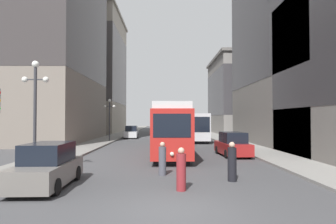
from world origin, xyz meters
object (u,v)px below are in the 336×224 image
object	(u,v)px
parked_car_right_far	(233,145)
streetcar	(170,128)
pedestrian_crossing_far	(162,160)
lamp_post_left_far	(109,113)
lamp_post_left_near	(35,99)
parked_car_left_near	(131,132)
parked_car_left_mid	(48,167)
pedestrian_crossing_near	(232,163)
pedestrian_on_sidewalk	(181,170)
transit_bus	(195,126)

from	to	relation	value
parked_car_right_far	streetcar	bearing A→B (deg)	-23.16
pedestrian_crossing_far	lamp_post_left_far	xyz separation A→B (m)	(-6.68, 20.67, 2.77)
lamp_post_left_near	lamp_post_left_far	bearing A→B (deg)	90.00
parked_car_left_near	parked_car_left_mid	world-z (taller)	same
pedestrian_crossing_near	parked_car_right_far	bearing A→B (deg)	142.04
pedestrian_crossing_near	lamp_post_left_near	size ratio (longest dim) A/B	0.31
parked_car_left_near	pedestrian_on_sidewalk	distance (m)	31.09
lamp_post_left_far	pedestrian_on_sidewalk	bearing A→B (deg)	-72.59
streetcar	pedestrian_crossing_near	size ratio (longest dim) A/B	7.81
parked_car_left_mid	parked_car_right_far	size ratio (longest dim) A/B	0.99
streetcar	parked_car_left_mid	size ratio (longest dim) A/B	3.16
pedestrian_crossing_far	lamp_post_left_near	distance (m)	7.40
lamp_post_left_far	parked_car_left_near	bearing A→B (deg)	74.48
streetcar	parked_car_right_far	xyz separation A→B (m)	(4.76, -1.71, -1.26)
lamp_post_left_near	parked_car_right_far	bearing A→B (deg)	29.45
parked_car_left_mid	pedestrian_on_sidewalk	distance (m)	5.59
lamp_post_left_far	transit_bus	bearing A→B (deg)	10.39
pedestrian_crossing_far	streetcar	bearing A→B (deg)	109.79
streetcar	lamp_post_left_far	xyz separation A→B (m)	(-7.24, 11.60, 1.45)
streetcar	pedestrian_crossing_near	bearing A→B (deg)	-75.80
transit_bus	parked_car_left_mid	size ratio (longest dim) A/B	2.59
parked_car_right_far	lamp_post_left_far	world-z (taller)	lamp_post_left_far
streetcar	pedestrian_on_sidewalk	bearing A→B (deg)	-88.86
lamp_post_left_near	parked_car_left_near	bearing A→B (deg)	85.97
parked_car_left_mid	pedestrian_crossing_near	distance (m)	8.02
streetcar	parked_car_right_far	world-z (taller)	streetcar
parked_car_right_far	pedestrian_crossing_far	world-z (taller)	parked_car_right_far
parked_car_right_far	lamp_post_left_far	xyz separation A→B (m)	(-12.00, 13.31, 2.71)
parked_car_left_near	pedestrian_on_sidewalk	world-z (taller)	parked_car_left_near
transit_bus	lamp_post_left_near	size ratio (longest dim) A/B	1.99
parked_car_left_near	parked_car_right_far	world-z (taller)	same
streetcar	pedestrian_on_sidewalk	world-z (taller)	streetcar
parked_car_left_mid	pedestrian_crossing_far	size ratio (longest dim) A/B	2.64
parked_car_left_near	pedestrian_crossing_near	distance (m)	30.00
streetcar	transit_bus	bearing A→B (deg)	75.40
parked_car_right_far	pedestrian_on_sidewalk	distance (m)	11.39
streetcar	pedestrian_crossing_near	xyz separation A→B (m)	(2.62, -10.49, -1.27)
streetcar	parked_car_left_near	xyz separation A→B (m)	(-5.34, 18.44, -1.26)
streetcar	parked_car_left_near	size ratio (longest dim) A/B	3.06
pedestrian_crossing_far	parked_car_left_near	bearing A→B (deg)	123.19
streetcar	parked_car_left_near	distance (m)	19.24
pedestrian_on_sidewalk	pedestrian_crossing_far	bearing A→B (deg)	-142.49
transit_bus	parked_car_right_far	xyz separation A→B (m)	(1.18, -15.29, -1.10)
parked_car_right_far	lamp_post_left_near	world-z (taller)	lamp_post_left_near
streetcar	pedestrian_on_sidewalk	distance (m)	12.22
streetcar	parked_car_left_near	world-z (taller)	streetcar
lamp_post_left_near	lamp_post_left_far	size ratio (longest dim) A/B	1.12
pedestrian_on_sidewalk	parked_car_left_near	bearing A→B (deg)	-146.19
pedestrian_on_sidewalk	lamp_post_left_far	bearing A→B (deg)	-139.06
transit_bus	pedestrian_crossing_near	distance (m)	24.11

